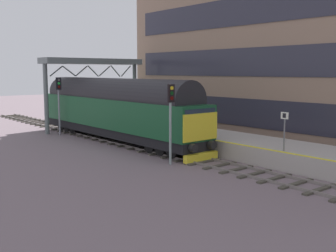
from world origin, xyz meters
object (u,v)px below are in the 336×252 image
at_px(diesel_locomotive, 114,108).
at_px(signal_post_mid, 171,113).
at_px(platform_number_sign, 284,125).
at_px(signal_post_far, 59,98).

distance_m(diesel_locomotive, signal_post_mid, 8.87).
height_order(diesel_locomotive, platform_number_sign, diesel_locomotive).
bearing_deg(diesel_locomotive, signal_post_far, 108.59).
height_order(signal_post_far, platform_number_sign, signal_post_far).
height_order(diesel_locomotive, signal_post_mid, diesel_locomotive).
bearing_deg(diesel_locomotive, signal_post_mid, -101.93).
bearing_deg(signal_post_mid, platform_number_sign, -50.64).
relative_size(diesel_locomotive, platform_number_sign, 9.08).
height_order(signal_post_mid, platform_number_sign, signal_post_mid).
bearing_deg(signal_post_far, signal_post_mid, -90.00).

